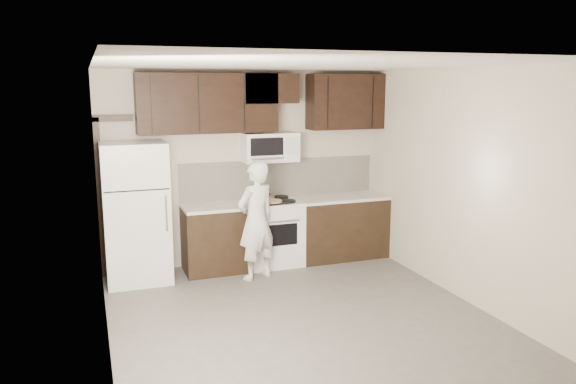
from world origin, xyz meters
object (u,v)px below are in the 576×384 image
microwave (270,147)px  stove (273,232)px  person (256,221)px  refrigerator (136,213)px

microwave → stove: bearing=-89.9°
person → microwave: bearing=-145.5°
stove → refrigerator: (-1.85, -0.05, 0.44)m
stove → person: person is taller
stove → person: (-0.39, -0.49, 0.32)m
microwave → person: microwave is taller
stove → microwave: microwave is taller
stove → refrigerator: 1.90m
microwave → person: 1.13m
stove → person: bearing=-128.4°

